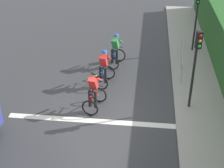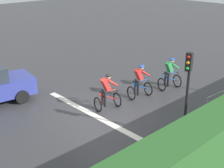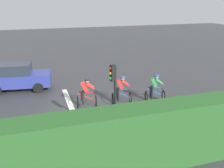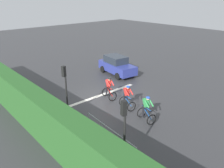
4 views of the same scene
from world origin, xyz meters
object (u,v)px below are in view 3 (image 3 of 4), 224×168
cyclist_second (121,91)px  pedestrian_railing_kerbside (193,111)px  cyclist_mid (86,94)px  car_navy (18,77)px  cyclist_lead (155,89)px  traffic_light_near_crossing (114,92)px

cyclist_second → pedestrian_railing_kerbside: 4.27m
cyclist_mid → car_navy: car_navy is taller
cyclist_lead → cyclist_second: size_ratio=1.00×
cyclist_mid → traffic_light_near_crossing: traffic_light_near_crossing is taller
cyclist_mid → car_navy: size_ratio=0.39×
car_navy → traffic_light_near_crossing: size_ratio=1.28×
pedestrian_railing_kerbside → traffic_light_near_crossing: bearing=-89.0°
cyclist_second → cyclist_mid: size_ratio=1.00×
car_navy → pedestrian_railing_kerbside: (7.90, 8.00, -0.07)m
cyclist_second → pedestrian_railing_kerbside: cyclist_second is taller
cyclist_second → pedestrian_railing_kerbside: size_ratio=0.41×
cyclist_mid → traffic_light_near_crossing: (3.78, 0.38, 1.43)m
car_navy → cyclist_mid: bearing=41.3°
traffic_light_near_crossing → cyclist_lead: bearing=133.1°
cyclist_lead → cyclist_mid: 3.98m
cyclist_mid → car_navy: 5.57m
pedestrian_railing_kerbside → cyclist_mid: bearing=-130.6°
cyclist_second → traffic_light_near_crossing: traffic_light_near_crossing is taller
cyclist_mid → pedestrian_railing_kerbside: bearing=49.4°
cyclist_lead → cyclist_second: 1.98m
cyclist_lead → cyclist_second: same height
cyclist_mid → pedestrian_railing_kerbside: size_ratio=0.41×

